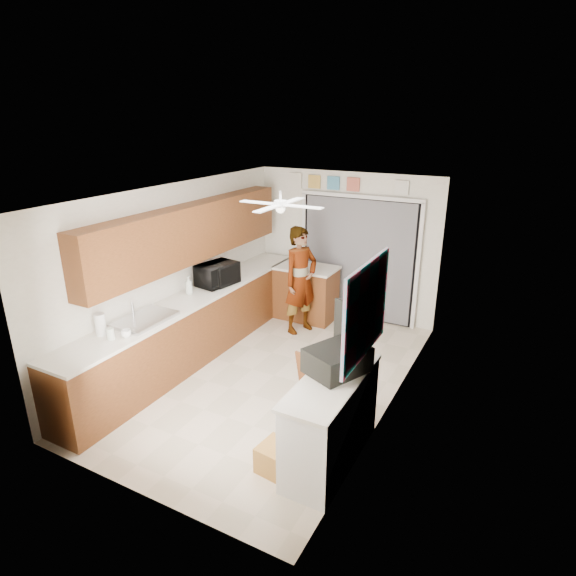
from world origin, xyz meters
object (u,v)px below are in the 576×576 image
at_px(paper_towel_roll, 100,324).
at_px(suitcase, 337,360).
at_px(cardboard_box, 281,460).
at_px(cup, 126,334).
at_px(navy_crate, 295,444).
at_px(soap_bottle, 189,285).
at_px(dog, 346,332).
at_px(microwave, 217,274).
at_px(man, 301,280).

distance_m(paper_towel_roll, suitcase, 2.82).
bearing_deg(cardboard_box, cup, 175.59).
xyz_separation_m(cardboard_box, navy_crate, (0.00, 0.30, -0.02)).
height_order(paper_towel_roll, cardboard_box, paper_towel_roll).
relative_size(soap_bottle, dog, 0.56).
height_order(microwave, suitcase, microwave).
relative_size(cup, dog, 0.24).
xyz_separation_m(cardboard_box, dog, (-0.50, 2.99, 0.05)).
bearing_deg(soap_bottle, cup, -79.73).
xyz_separation_m(paper_towel_roll, navy_crate, (2.45, 0.23, -0.95)).
height_order(soap_bottle, cup, soap_bottle).
xyz_separation_m(microwave, suitcase, (2.60, -1.56, -0.04)).
bearing_deg(man, cup, -173.33).
height_order(suitcase, dog, suitcase).
distance_m(cup, man, 3.04).
relative_size(microwave, paper_towel_roll, 2.26).
xyz_separation_m(microwave, cardboard_box, (2.28, -2.15, -0.96)).
height_order(soap_bottle, navy_crate, soap_bottle).
bearing_deg(navy_crate, suitcase, 41.83).
bearing_deg(cardboard_box, suitcase, 61.54).
bearing_deg(cardboard_box, microwave, 136.68).
xyz_separation_m(cup, cardboard_box, (2.14, -0.17, -0.84)).
height_order(cup, cardboard_box, cup).
distance_m(suitcase, cardboard_box, 1.14).
height_order(suitcase, man, man).
bearing_deg(microwave, cardboard_box, -123.70).
height_order(paper_towel_roll, suitcase, paper_towel_roll).
distance_m(cup, paper_towel_roll, 0.33).
relative_size(soap_bottle, man, 0.15).
bearing_deg(microwave, navy_crate, -119.39).
bearing_deg(navy_crate, soap_bottle, 151.10).
height_order(cardboard_box, man, man).
bearing_deg(cup, suitcase, 9.80).
relative_size(paper_towel_roll, navy_crate, 0.66).
relative_size(soap_bottle, cup, 2.36).
bearing_deg(suitcase, dog, 132.94).
bearing_deg(suitcase, paper_towel_roll, -145.26).
relative_size(man, dog, 3.64).
bearing_deg(navy_crate, cup, -176.29).
height_order(cup, dog, cup).
height_order(soap_bottle, cardboard_box, soap_bottle).
bearing_deg(microwave, cup, -166.27).
bearing_deg(microwave, dog, -55.33).
bearing_deg(cup, microwave, 94.11).
bearing_deg(dog, paper_towel_roll, -141.41).
distance_m(soap_bottle, man, 1.82).
relative_size(cardboard_box, navy_crate, 1.13).
xyz_separation_m(paper_towel_roll, man, (1.10, 3.02, -0.20)).
relative_size(paper_towel_roll, dog, 0.55).
height_order(microwave, man, man).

